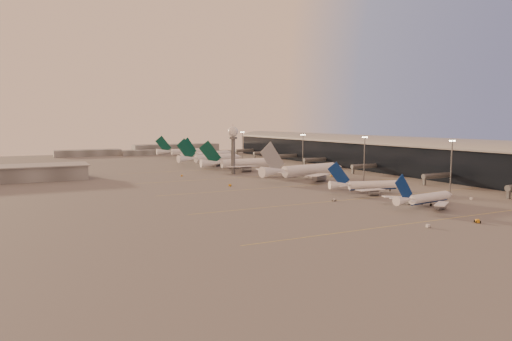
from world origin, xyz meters
name	(u,v)px	position (x,y,z in m)	size (l,w,h in m)	color
ground	(344,206)	(0.00, 0.00, 0.00)	(700.00, 700.00, 0.00)	#5F5C5C
taxiway_markings	(325,184)	(30.00, 56.00, 0.01)	(180.00, 185.25, 0.02)	#E3CD50
terminal	(372,153)	(107.88, 110.09, 10.52)	(57.00, 362.00, 23.04)	black
hangar	(8,174)	(-120.00, 140.00, 4.32)	(82.00, 27.00, 8.50)	slate
radar_tower	(233,140)	(5.00, 120.00, 20.95)	(6.40, 6.40, 31.10)	#5C5F64
mast_a	(451,164)	(58.00, 0.00, 13.74)	(3.60, 0.56, 25.00)	#5C5F64
mast_b	(364,156)	(55.00, 55.00, 13.74)	(3.60, 0.56, 25.00)	#5C5F64
mast_c	(303,151)	(50.00, 110.00, 13.74)	(3.60, 0.56, 25.00)	#5C5F64
mast_d	(242,145)	(48.00, 200.00, 13.74)	(3.60, 0.56, 25.00)	#5C5F64
distant_horizon	(152,150)	(2.62, 325.14, 3.89)	(165.00, 37.50, 9.00)	slate
narrowbody_near	(425,200)	(26.06, -16.02, 2.75)	(34.71, 27.55, 13.59)	white
narrowbody_mid	(367,187)	(28.69, 20.62, 2.98)	(36.76, 28.94, 14.69)	white
widebody_white	(305,173)	(30.13, 76.18, 3.82)	(61.97, 49.18, 22.04)	white
greentail_a	(241,165)	(17.70, 136.81, 3.62)	(56.47, 45.58, 20.50)	white
greentail_b	(211,160)	(13.97, 182.53, 3.65)	(56.25, 44.96, 20.69)	white
greentail_c	(209,156)	(27.06, 222.64, 3.53)	(52.90, 42.00, 20.00)	white
greentail_d	(186,153)	(20.68, 268.13, 3.55)	(55.31, 44.64, 20.08)	white
gsv_truck_a	(429,224)	(0.62, -41.66, 1.07)	(5.19, 2.01, 2.09)	silver
gsv_tug_near	(477,221)	(19.54, -43.94, 0.55)	(3.85, 4.36, 1.07)	orange
gsv_catering_a	(472,195)	(55.78, -12.92, 2.00)	(5.14, 2.87, 4.01)	silver
gsv_tug_mid	(334,200)	(2.25, 9.65, 0.45)	(3.09, 3.58, 0.88)	silver
gsv_truck_b	(388,182)	(57.31, 38.53, 1.16)	(5.94, 3.25, 2.27)	silver
gsv_truck_c	(230,184)	(-18.64, 68.89, 1.14)	(5.72, 4.70, 2.24)	orange
gsv_catering_b	(332,173)	(51.39, 79.68, 2.25)	(5.96, 3.99, 4.49)	orange
gsv_tug_far	(270,173)	(25.20, 108.85, 0.44)	(3.46, 3.35, 0.86)	silver
gsv_truck_d	(182,175)	(-28.21, 120.92, 0.96)	(1.93, 4.72, 1.88)	orange
gsv_tug_hangar	(273,166)	(49.63, 150.44, 0.54)	(3.84, 2.50, 1.05)	orange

